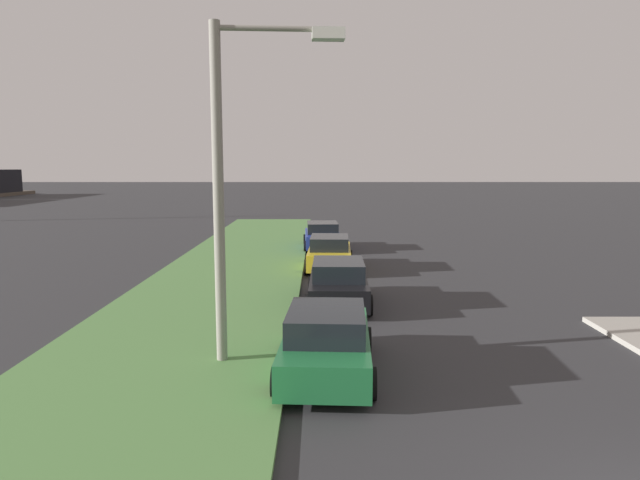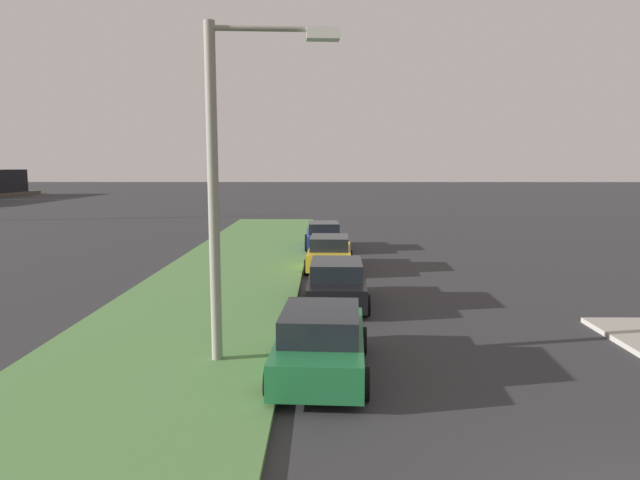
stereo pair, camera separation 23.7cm
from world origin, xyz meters
The scene contains 6 objects.
grass_median centered at (10.00, 8.40, 0.06)m, with size 60.00×6.00×0.12m, color #517F42.
parked_car_green centered at (5.90, 4.56, 0.72)m, with size 4.39×2.20×1.47m.
parked_car_black centered at (11.98, 4.11, 0.72)m, with size 4.33×2.08×1.47m.
parked_car_yellow centered at (18.26, 4.26, 0.72)m, with size 4.36×2.14×1.47m.
parked_car_blue centered at (24.20, 4.54, 0.72)m, with size 4.36×2.13×1.47m.
streetlight centered at (6.52, 6.57, 4.39)m, with size 0.46×2.88×7.50m.
Camera 1 is at (-5.74, 4.73, 4.47)m, focal length 31.46 mm.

